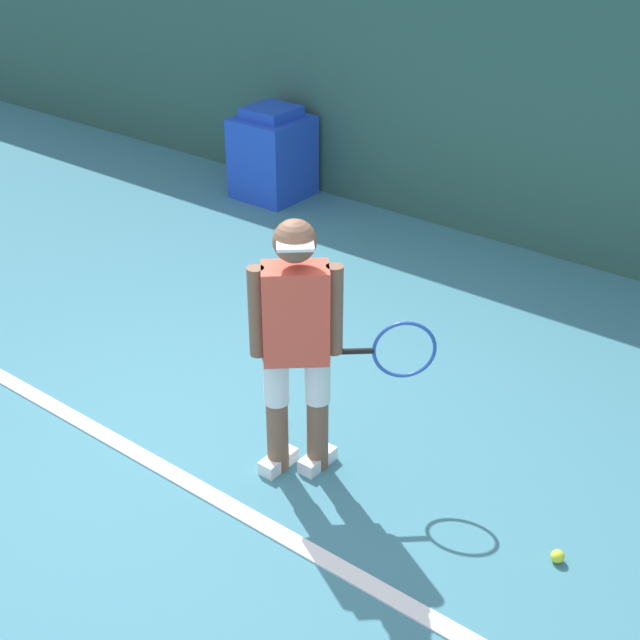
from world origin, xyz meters
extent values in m
plane|color=teal|center=(0.00, 0.00, 0.00)|extent=(24.00, 24.00, 0.00)
cube|color=#2D564C|center=(0.00, 3.74, 1.25)|extent=(24.00, 0.10, 2.50)
cube|color=white|center=(0.00, -0.25, 0.01)|extent=(21.60, 0.10, 0.01)
cylinder|color=brown|center=(0.41, 0.16, 0.22)|extent=(0.12, 0.12, 0.44)
cylinder|color=white|center=(0.41, 0.16, 0.58)|extent=(0.14, 0.14, 0.27)
cube|color=white|center=(0.41, 0.16, 0.04)|extent=(0.10, 0.24, 0.08)
cylinder|color=brown|center=(0.57, 0.30, 0.22)|extent=(0.12, 0.12, 0.44)
cylinder|color=white|center=(0.57, 0.30, 0.58)|extent=(0.14, 0.14, 0.27)
cube|color=white|center=(0.57, 0.30, 0.04)|extent=(0.10, 0.24, 0.08)
cube|color=#E54C38|center=(0.49, 0.23, 0.98)|extent=(0.39, 0.37, 0.53)
sphere|color=brown|center=(0.49, 0.23, 1.38)|extent=(0.22, 0.22, 0.22)
cube|color=white|center=(0.56, 0.16, 1.40)|extent=(0.21, 0.21, 0.02)
cylinder|color=brown|center=(0.34, 0.10, 0.99)|extent=(0.09, 0.09, 0.50)
cylinder|color=brown|center=(0.64, 0.36, 0.99)|extent=(0.09, 0.09, 0.50)
cylinder|color=black|center=(0.72, 0.43, 0.75)|extent=(0.18, 0.16, 0.03)
torus|color=#2851B2|center=(0.92, 0.61, 0.75)|extent=(0.27, 0.24, 0.34)
sphere|color=#D1E533|center=(1.96, 0.44, 0.03)|extent=(0.07, 0.07, 0.07)
cube|color=blue|center=(-2.35, 3.33, 0.38)|extent=(0.62, 0.64, 0.77)
cube|color=blue|center=(-2.35, 3.33, 0.82)|extent=(0.44, 0.44, 0.10)
camera|label=1|loc=(3.04, -2.81, 3.16)|focal=50.00mm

